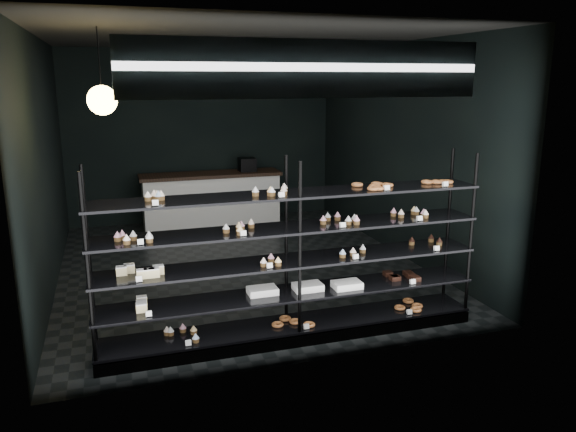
{
  "coord_description": "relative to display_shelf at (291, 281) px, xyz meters",
  "views": [
    {
      "loc": [
        -1.72,
        -7.65,
        2.67
      ],
      "look_at": [
        0.13,
        -1.9,
        1.19
      ],
      "focal_mm": 35.0,
      "sensor_mm": 36.0,
      "label": 1
    }
  ],
  "objects": [
    {
      "name": "display_shelf",
      "position": [
        0.0,
        0.0,
        0.0
      ],
      "size": [
        4.0,
        0.5,
        1.91
      ],
      "color": "black",
      "rests_on": "room"
    },
    {
      "name": "pendant_lamp",
      "position": [
        -1.72,
        1.02,
        1.82
      ],
      "size": [
        0.31,
        0.31,
        0.88
      ],
      "color": "black",
      "rests_on": "room"
    },
    {
      "name": "signage",
      "position": [
        0.02,
        -0.48,
        2.12
      ],
      "size": [
        3.3,
        0.05,
        0.5
      ],
      "color": "#0D1D42",
      "rests_on": "room"
    },
    {
      "name": "service_counter",
      "position": [
        0.07,
        4.95,
        -0.13
      ],
      "size": [
        2.58,
        0.65,
        1.23
      ],
      "color": "silver",
      "rests_on": "room"
    },
    {
      "name": "room",
      "position": [
        0.02,
        2.45,
        0.97
      ],
      "size": [
        5.01,
        6.01,
        3.2
      ],
      "color": "black",
      "rests_on": "ground"
    }
  ]
}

